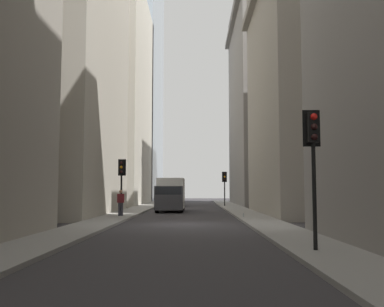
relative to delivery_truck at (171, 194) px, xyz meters
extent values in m
plane|color=#302D30|center=(-13.45, -1.40, -1.46)|extent=(135.00, 135.00, 0.00)
cube|color=gray|center=(-13.45, 3.10, -1.39)|extent=(90.00, 2.20, 0.14)
cube|color=gray|center=(-13.45, -5.90, -1.39)|extent=(90.00, 2.20, 0.14)
cube|color=gray|center=(-4.88, -12.00, 8.40)|extent=(14.58, 10.00, 19.72)
cube|color=gray|center=(15.06, -12.00, 11.46)|extent=(18.53, 10.00, 25.83)
cube|color=slate|center=(15.06, -6.75, 21.22)|extent=(18.53, 0.50, 0.60)
cube|color=beige|center=(16.58, 9.20, 11.82)|extent=(18.70, 10.00, 26.56)
cube|color=#A8A091|center=(-5.15, 9.20, 10.16)|extent=(15.42, 10.00, 23.25)
cube|color=silver|center=(0.91, 0.00, 0.08)|extent=(4.60, 2.25, 2.60)
cube|color=#38383D|center=(-2.29, 0.00, -0.27)|extent=(1.90, 2.25, 1.90)
cube|color=black|center=(-2.29, 0.00, 0.33)|extent=(1.92, 2.09, 0.64)
cylinder|color=black|center=(-2.29, -0.99, -1.02)|extent=(0.88, 0.28, 0.88)
cylinder|color=black|center=(-2.29, 0.98, -1.02)|extent=(0.88, 0.28, 0.88)
cylinder|color=black|center=(2.31, -0.99, -1.02)|extent=(0.88, 0.28, 0.88)
cylinder|color=black|center=(2.31, 0.98, -1.02)|extent=(0.88, 0.28, 0.88)
cube|color=#B7BABF|center=(10.95, 0.00, -0.93)|extent=(4.30, 1.78, 0.70)
cube|color=black|center=(11.15, 0.00, -0.31)|extent=(2.10, 1.58, 0.54)
cylinder|color=black|center=(9.60, -0.78, -1.14)|extent=(0.64, 0.22, 0.64)
cylinder|color=black|center=(9.60, 0.78, -1.14)|extent=(0.64, 0.22, 0.64)
cylinder|color=black|center=(12.30, -0.78, -1.14)|extent=(0.64, 0.22, 0.64)
cylinder|color=black|center=(12.30, 0.78, -1.14)|extent=(0.64, 0.22, 0.64)
cylinder|color=black|center=(-24.26, -5.59, 0.24)|extent=(0.12, 0.12, 3.12)
cube|color=black|center=(-24.26, -5.59, 2.25)|extent=(0.28, 0.32, 0.90)
cube|color=black|center=(-24.11, -5.59, 2.25)|extent=(0.03, 0.52, 1.10)
sphere|color=red|center=(-24.42, -5.59, 2.55)|extent=(0.20, 0.20, 0.20)
sphere|color=black|center=(-24.42, -5.59, 2.25)|extent=(0.20, 0.20, 0.20)
sphere|color=black|center=(-24.42, -5.59, 1.95)|extent=(0.20, 0.20, 0.20)
cylinder|color=black|center=(-8.29, 2.82, 0.06)|extent=(0.12, 0.12, 2.77)
cube|color=black|center=(-8.29, 2.82, 1.90)|extent=(0.28, 0.32, 0.90)
cube|color=black|center=(-8.14, 2.82, 1.90)|extent=(0.03, 0.52, 1.10)
sphere|color=black|center=(-8.45, 2.82, 2.20)|extent=(0.20, 0.20, 0.20)
sphere|color=orange|center=(-8.45, 2.82, 1.90)|extent=(0.20, 0.20, 0.20)
sphere|color=black|center=(-8.45, 2.82, 1.60)|extent=(0.20, 0.20, 0.20)
cylinder|color=black|center=(8.99, -5.25, 0.00)|extent=(0.12, 0.12, 2.63)
cube|color=black|center=(8.99, -5.25, 1.76)|extent=(0.28, 0.32, 0.90)
cube|color=black|center=(9.15, -5.25, 1.76)|extent=(0.03, 0.52, 1.10)
sphere|color=black|center=(8.83, -5.25, 2.06)|extent=(0.20, 0.20, 0.20)
sphere|color=orange|center=(8.83, -5.25, 1.76)|extent=(0.20, 0.20, 0.20)
sphere|color=black|center=(8.83, -5.25, 1.46)|extent=(0.20, 0.20, 0.20)
cylinder|color=#33333D|center=(-8.37, 2.75, -0.89)|extent=(0.16, 0.16, 0.86)
cylinder|color=#33333D|center=(-8.37, 2.92, -0.89)|extent=(0.16, 0.16, 0.86)
cube|color=maroon|center=(-8.37, 2.84, -0.16)|extent=(0.26, 0.44, 0.59)
sphere|color=#936B4C|center=(-8.37, 2.84, 0.28)|extent=(0.22, 0.22, 0.22)
cylinder|color=#999EA3|center=(-9.33, -5.20, -1.22)|extent=(0.07, 0.07, 0.20)
cylinder|color=#999EA3|center=(-9.33, -5.20, -1.08)|extent=(0.03, 0.03, 0.07)
camera|label=1|loc=(-36.79, -2.11, 0.42)|focal=39.94mm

